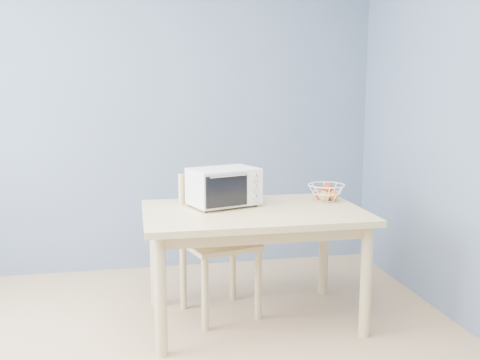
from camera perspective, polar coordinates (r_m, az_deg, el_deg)
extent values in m
cube|color=slate|center=(4.50, -10.86, 6.73)|extent=(4.00, 0.01, 2.60)
cube|color=#DEC585|center=(3.43, 1.46, -3.51)|extent=(1.40, 0.90, 0.04)
cylinder|color=#DEC585|center=(3.11, -8.47, -12.21)|extent=(0.07, 0.07, 0.71)
cylinder|color=#DEC585|center=(3.40, 13.29, -10.51)|extent=(0.07, 0.07, 0.71)
cylinder|color=#DEC585|center=(3.81, -9.04, -8.15)|extent=(0.07, 0.07, 0.71)
cylinder|color=#DEC585|center=(4.05, 8.93, -7.11)|extent=(0.07, 0.07, 0.71)
cube|color=silver|center=(3.51, -1.76, -0.66)|extent=(0.50, 0.41, 0.24)
cube|color=black|center=(3.48, -2.59, -0.78)|extent=(0.34, 0.32, 0.19)
cube|color=black|center=(3.35, -1.42, -1.17)|extent=(0.28, 0.10, 0.20)
cylinder|color=silver|center=(3.32, -1.29, 0.44)|extent=(0.25, 0.10, 0.01)
cube|color=silver|center=(3.46, 1.58, -0.80)|extent=(0.11, 0.04, 0.22)
cylinder|color=black|center=(3.36, -3.60, -3.35)|extent=(0.02, 0.02, 0.01)
cylinder|color=black|center=(3.53, 1.70, -2.70)|extent=(0.02, 0.02, 0.01)
cylinder|color=black|center=(3.55, -5.18, -2.66)|extent=(0.02, 0.02, 0.01)
cylinder|color=black|center=(3.71, -0.08, -2.09)|extent=(0.02, 0.02, 0.01)
cylinder|color=silver|center=(3.44, 1.69, 0.27)|extent=(0.04, 0.03, 0.04)
cylinder|color=silver|center=(3.45, 1.68, -0.82)|extent=(0.04, 0.03, 0.04)
cylinder|color=silver|center=(3.47, 1.68, -1.92)|extent=(0.04, 0.03, 0.04)
torus|color=white|center=(3.72, 9.21, -0.52)|extent=(0.30, 0.30, 0.01)
torus|color=white|center=(3.73, 9.19, -1.34)|extent=(0.23, 0.23, 0.01)
torus|color=white|center=(3.74, 9.17, -2.16)|extent=(0.14, 0.14, 0.01)
sphere|color=#B62C18|center=(3.73, 8.63, -1.56)|extent=(0.08, 0.08, 0.08)
sphere|color=orange|center=(3.73, 9.86, -1.62)|extent=(0.08, 0.08, 0.08)
sphere|color=tan|center=(3.78, 8.99, -1.47)|extent=(0.08, 0.08, 0.08)
sphere|color=#B62C18|center=(3.72, 9.37, -0.82)|extent=(0.07, 0.07, 0.07)
sphere|color=tan|center=(3.68, 8.96, -1.70)|extent=(0.07, 0.07, 0.07)
cube|color=#DEC585|center=(3.60, -2.18, -6.83)|extent=(0.55, 0.55, 0.03)
cylinder|color=#DEC585|center=(3.44, -3.74, -12.07)|extent=(0.05, 0.05, 0.48)
cylinder|color=#DEC585|center=(3.60, 1.95, -11.08)|extent=(0.05, 0.05, 0.48)
cylinder|color=#DEC585|center=(3.77, -6.06, -10.14)|extent=(0.05, 0.05, 0.48)
cylinder|color=#DEC585|center=(3.92, -0.78, -9.35)|extent=(0.05, 0.05, 0.48)
cylinder|color=#DEC585|center=(3.64, -6.19, -3.07)|extent=(0.05, 0.05, 0.48)
cylinder|color=#DEC585|center=(3.79, -0.79, -2.52)|extent=(0.05, 0.05, 0.48)
cube|color=#DEC585|center=(3.73, -3.42, -4.30)|extent=(0.37, 0.12, 0.05)
cube|color=#DEC585|center=(3.71, -3.44, -2.39)|extent=(0.37, 0.12, 0.05)
cube|color=#DEC585|center=(3.68, -3.46, -0.46)|extent=(0.37, 0.12, 0.05)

